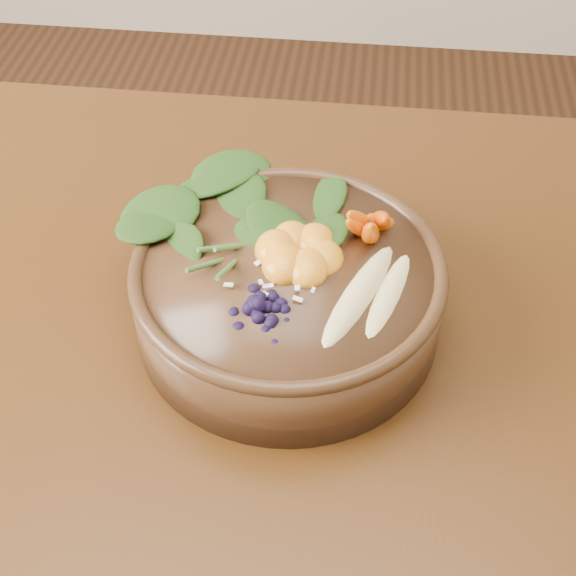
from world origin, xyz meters
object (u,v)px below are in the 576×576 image
(banana_halves, at_px, (375,283))
(carrot_cluster, at_px, (379,201))
(kale_heap, at_px, (276,196))
(dining_table, at_px, (191,425))
(stoneware_bowl, at_px, (288,296))
(blueberry_pile, at_px, (257,293))
(mandarin_cluster, at_px, (299,242))

(banana_halves, bearing_deg, carrot_cluster, 113.06)
(carrot_cluster, bearing_deg, kale_heap, -169.49)
(dining_table, bearing_deg, kale_heap, 62.25)
(dining_table, xyz_separation_m, stoneware_bowl, (0.09, 0.06, 0.13))
(banana_halves, bearing_deg, dining_table, -145.80)
(dining_table, distance_m, stoneware_bowl, 0.17)
(stoneware_bowl, bearing_deg, dining_table, -144.73)
(blueberry_pile, bearing_deg, stoneware_bowl, 71.13)
(dining_table, bearing_deg, carrot_cluster, 34.96)
(stoneware_bowl, distance_m, mandarin_cluster, 0.06)
(stoneware_bowl, bearing_deg, banana_halves, -18.99)
(dining_table, bearing_deg, stoneware_bowl, 35.27)
(mandarin_cluster, xyz_separation_m, blueberry_pile, (-0.03, -0.07, 0.00))
(kale_heap, distance_m, mandarin_cluster, 0.06)
(stoneware_bowl, distance_m, carrot_cluster, 0.12)
(mandarin_cluster, bearing_deg, stoneware_bowl, -118.08)
(kale_heap, height_order, blueberry_pile, kale_heap)
(kale_heap, height_order, banana_halves, kale_heap)
(banana_halves, relative_size, blueberry_pile, 1.15)
(banana_halves, xyz_separation_m, blueberry_pile, (-0.10, -0.03, 0.01))
(banana_halves, height_order, mandarin_cluster, mandarin_cluster)
(stoneware_bowl, relative_size, blueberry_pile, 2.16)
(kale_heap, height_order, mandarin_cluster, kale_heap)
(dining_table, relative_size, carrot_cluster, 20.55)
(dining_table, distance_m, kale_heap, 0.24)
(kale_heap, xyz_separation_m, carrot_cluster, (0.09, -0.02, 0.02))
(stoneware_bowl, xyz_separation_m, blueberry_pile, (-0.02, -0.06, 0.06))
(dining_table, xyz_separation_m, banana_halves, (0.17, 0.04, 0.18))
(dining_table, xyz_separation_m, mandarin_cluster, (0.10, 0.08, 0.18))
(blueberry_pile, bearing_deg, kale_heap, 90.07)
(mandarin_cluster, height_order, blueberry_pile, blueberry_pile)
(kale_heap, distance_m, carrot_cluster, 0.10)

